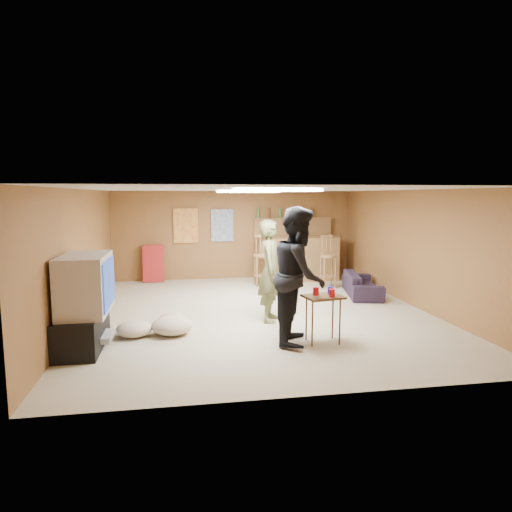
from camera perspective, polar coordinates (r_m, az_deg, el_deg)
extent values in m
plane|color=tan|center=(8.28, 0.23, -7.05)|extent=(7.00, 7.00, 0.00)
cube|color=silver|center=(8.02, 0.24, 8.34)|extent=(6.00, 7.00, 0.02)
cube|color=brown|center=(11.52, -2.77, 2.64)|extent=(6.00, 0.02, 2.20)
cube|color=brown|center=(4.71, 7.62, -4.68)|extent=(6.00, 0.02, 2.20)
cube|color=brown|center=(8.12, -21.10, 0.04)|extent=(0.02, 7.00, 2.20)
cube|color=brown|center=(9.08, 19.22, 0.88)|extent=(0.02, 7.00, 2.20)
cube|color=black|center=(6.79, -20.91, -8.69)|extent=(0.55, 1.30, 0.50)
cube|color=#B2B2B7|center=(6.78, -19.02, -9.52)|extent=(0.35, 0.50, 0.08)
cube|color=#B2B2B7|center=(6.63, -20.58, -3.29)|extent=(0.60, 1.10, 0.80)
cube|color=navy|center=(6.58, -17.92, -3.26)|extent=(0.02, 0.95, 0.65)
cube|color=brown|center=(11.33, 5.14, -0.27)|extent=(2.00, 0.60, 1.10)
cube|color=#432B15|center=(11.03, 5.51, 2.39)|extent=(2.10, 0.12, 0.05)
cube|color=brown|center=(11.67, 4.63, 4.65)|extent=(2.00, 0.18, 0.05)
cube|color=brown|center=(11.71, 4.59, 3.19)|extent=(2.00, 0.14, 0.60)
cube|color=#BF3F26|center=(11.38, -8.77, 3.76)|extent=(0.60, 0.03, 0.85)
cube|color=#334C99|center=(11.43, -4.25, 3.84)|extent=(0.55, 0.03, 0.80)
cube|color=#A8201F|center=(11.33, -12.71, -0.93)|extent=(0.50, 0.26, 0.91)
cube|color=white|center=(6.54, 2.53, 8.24)|extent=(1.20, 0.60, 0.04)
cube|color=white|center=(9.20, -1.06, 8.06)|extent=(1.20, 0.60, 0.04)
imported|color=brown|center=(7.58, 1.83, -1.87)|extent=(0.57, 0.71, 1.70)
imported|color=black|center=(6.49, 5.41, -2.42)|extent=(1.00, 1.13, 1.94)
imported|color=black|center=(9.92, 13.14, -3.42)|extent=(0.96, 1.70, 0.47)
cube|color=#432B15|center=(6.63, 8.35, -7.82)|extent=(0.59, 0.51, 0.68)
cylinder|color=red|center=(6.56, 7.50, -4.38)|extent=(0.10, 0.10, 0.12)
cylinder|color=red|center=(6.48, 9.46, -4.59)|extent=(0.09, 0.09, 0.11)
cylinder|color=#1A169D|center=(6.66, 9.27, -4.28)|extent=(0.10, 0.10, 0.11)
ellipsoid|color=tan|center=(7.10, -10.44, -8.52)|extent=(0.82, 0.82, 0.28)
ellipsoid|color=tan|center=(7.69, -10.52, -7.65)|extent=(0.53, 0.53, 0.18)
ellipsoid|color=tan|center=(7.13, -14.97, -8.78)|extent=(0.55, 0.55, 0.24)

